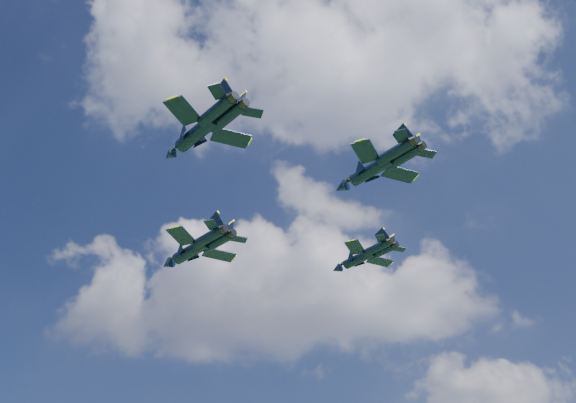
{
  "coord_description": "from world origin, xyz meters",
  "views": [
    {
      "loc": [
        9.88,
        -88.63,
        3.52
      ],
      "look_at": [
        -1.92,
        -2.03,
        65.68
      ],
      "focal_mm": 45.0,
      "sensor_mm": 36.0,
      "label": 1
    }
  ],
  "objects_px": {
    "jet_lead": "(190,251)",
    "jet_right": "(357,259)",
    "jet_slot": "(369,171)",
    "jet_left": "(195,134)"
  },
  "relations": [
    {
      "from": "jet_right",
      "to": "jet_slot",
      "type": "bearing_deg",
      "value": -135.7
    },
    {
      "from": "jet_slot",
      "to": "jet_right",
      "type": "bearing_deg",
      "value": 45.67
    },
    {
      "from": "jet_lead",
      "to": "jet_left",
      "type": "distance_m",
      "value": 28.57
    },
    {
      "from": "jet_lead",
      "to": "jet_slot",
      "type": "xyz_separation_m",
      "value": [
        30.55,
        -21.0,
        -2.4
      ]
    },
    {
      "from": "jet_lead",
      "to": "jet_slot",
      "type": "height_order",
      "value": "jet_lead"
    },
    {
      "from": "jet_lead",
      "to": "jet_right",
      "type": "relative_size",
      "value": 1.3
    },
    {
      "from": "jet_lead",
      "to": "jet_slot",
      "type": "distance_m",
      "value": 37.15
    },
    {
      "from": "jet_lead",
      "to": "jet_right",
      "type": "xyz_separation_m",
      "value": [
        27.61,
        2.99,
        -1.91
      ]
    },
    {
      "from": "jet_left",
      "to": "jet_right",
      "type": "distance_m",
      "value": 36.65
    },
    {
      "from": "jet_left",
      "to": "jet_slot",
      "type": "xyz_separation_m",
      "value": [
        23.0,
        6.52,
        -3.65
      ]
    }
  ]
}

